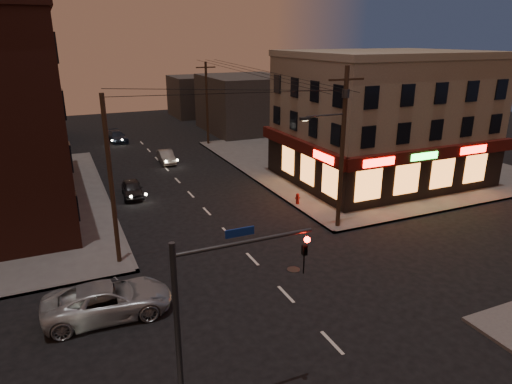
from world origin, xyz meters
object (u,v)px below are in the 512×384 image
suv_cross (108,300)px  sedan_near (132,189)px  sedan_mid (166,157)px  fire_hydrant (298,198)px  sedan_far (117,137)px

suv_cross → sedan_near: suv_cross is taller
suv_cross → sedan_mid: suv_cross is taller
sedan_mid → sedan_near: bearing=-115.9°
fire_hydrant → sedan_mid: bearing=110.5°
sedan_mid → fire_hydrant: (5.87, -15.71, -0.02)m
suv_cross → fire_hydrant: suv_cross is taller
suv_cross → sedan_far: (5.42, 36.04, -0.13)m
suv_cross → fire_hydrant: size_ratio=6.74×
sedan_near → sedan_mid: 9.98m
suv_cross → sedan_far: suv_cross is taller
suv_cross → fire_hydrant: bearing=-55.9°
sedan_mid → suv_cross: bearing=-106.5°
sedan_near → sedan_far: size_ratio=0.85×
suv_cross → sedan_near: (3.70, 15.66, -0.13)m
sedan_near → fire_hydrant: sedan_near is taller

